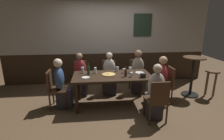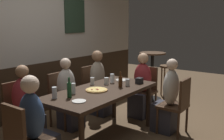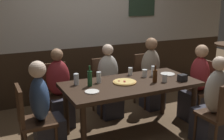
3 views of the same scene
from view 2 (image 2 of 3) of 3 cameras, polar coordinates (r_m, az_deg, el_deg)
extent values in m
plane|color=brown|center=(3.98, -2.28, -14.74)|extent=(12.00, 12.00, 0.00)
cube|color=#332316|center=(4.96, -17.46, -4.21)|extent=(6.40, 0.10, 0.95)
cube|color=#B7B2A8|center=(4.80, -18.33, 10.96)|extent=(6.40, 0.10, 1.65)
cube|color=#233828|center=(5.49, -8.22, 11.69)|extent=(0.56, 0.03, 0.68)
cube|color=black|center=(3.73, -2.36, -4.76)|extent=(1.79, 0.85, 0.05)
cylinder|color=black|center=(4.29, 8.06, -7.92)|extent=(0.07, 0.07, 0.69)
cylinder|color=black|center=(3.55, -15.09, -12.26)|extent=(0.07, 0.07, 0.69)
cylinder|color=black|center=(4.64, 0.50, -6.38)|extent=(0.07, 0.07, 0.69)
cube|color=#422B1C|center=(4.86, -3.58, -4.58)|extent=(0.40, 0.40, 0.04)
cube|color=#422B1C|center=(4.92, -5.22, -1.60)|extent=(0.36, 0.04, 0.43)
cylinder|color=#422B1C|center=(4.95, -0.76, -6.99)|extent=(0.04, 0.04, 0.41)
cylinder|color=#422B1C|center=(4.70, -3.28, -7.99)|extent=(0.04, 0.04, 0.41)
cylinder|color=#422B1C|center=(5.15, -3.79, -6.29)|extent=(0.04, 0.04, 0.41)
cylinder|color=#422B1C|center=(4.91, -6.37, -7.20)|extent=(0.04, 0.04, 0.41)
cube|color=#422B1C|center=(2.84, -20.90, -11.58)|extent=(0.04, 0.36, 0.43)
cube|color=#422B1C|center=(4.31, -10.36, -6.74)|extent=(0.40, 0.40, 0.04)
cube|color=#422B1C|center=(4.38, -12.09, -3.34)|extent=(0.36, 0.04, 0.43)
cylinder|color=#422B1C|center=(4.38, -7.08, -9.46)|extent=(0.04, 0.04, 0.41)
cylinder|color=#422B1C|center=(4.16, -10.35, -10.69)|extent=(0.04, 0.04, 0.41)
cylinder|color=#422B1C|center=(4.61, -10.19, -8.52)|extent=(0.04, 0.04, 0.41)
cylinder|color=#422B1C|center=(4.40, -13.44, -9.60)|extent=(0.04, 0.04, 0.41)
cube|color=#422B1C|center=(3.84, -19.04, -9.34)|extent=(0.40, 0.40, 0.04)
cube|color=#422B1C|center=(3.92, -20.76, -5.46)|extent=(0.36, 0.04, 0.43)
cylinder|color=#422B1C|center=(3.89, -15.27, -12.45)|extent=(0.04, 0.04, 0.41)
cylinder|color=#422B1C|center=(3.71, -19.49, -13.87)|extent=(0.04, 0.04, 0.41)
cylinder|color=#422B1C|center=(4.14, -18.26, -11.14)|extent=(0.04, 0.04, 0.41)
cylinder|color=#422B1C|center=(3.97, -22.33, -12.37)|extent=(0.04, 0.04, 0.41)
cube|color=#422B1C|center=(4.80, 6.96, -4.84)|extent=(0.40, 0.40, 0.04)
cube|color=#422B1C|center=(4.89, 8.06, -1.72)|extent=(0.04, 0.36, 0.43)
cylinder|color=#422B1C|center=(4.64, 7.70, -8.30)|extent=(0.04, 0.04, 0.41)
cylinder|color=#422B1C|center=(4.80, 4.11, -7.57)|extent=(0.04, 0.04, 0.41)
cylinder|color=#422B1C|center=(4.93, 9.61, -7.21)|extent=(0.04, 0.04, 0.41)
cylinder|color=#422B1C|center=(5.08, 6.17, -6.57)|extent=(0.04, 0.04, 0.41)
cube|color=#422B1C|center=(4.09, 13.27, -7.80)|extent=(0.40, 0.40, 0.04)
cube|color=#422B1C|center=(3.96, 15.82, -4.99)|extent=(0.36, 0.04, 0.43)
cylinder|color=#422B1C|center=(4.09, 9.95, -11.05)|extent=(0.04, 0.04, 0.41)
cylinder|color=#422B1C|center=(4.38, 11.96, -9.64)|extent=(0.04, 0.04, 0.41)
cylinder|color=#422B1C|center=(3.96, 14.45, -11.95)|extent=(0.04, 0.04, 0.41)
cylinder|color=#422B1C|center=(4.26, 16.20, -10.41)|extent=(0.04, 0.04, 0.41)
cube|color=#2D2D38|center=(4.84, -2.36, -7.16)|extent=(0.32, 0.34, 0.45)
ellipsoid|color=tan|center=(4.77, -3.25, -1.23)|extent=(0.34, 0.22, 0.55)
sphere|color=#936B4C|center=(4.70, -3.30, 3.11)|extent=(0.20, 0.20, 0.20)
ellipsoid|color=#334C7A|center=(2.94, -17.32, -9.65)|extent=(0.22, 0.34, 0.52)
sphere|color=beige|center=(2.84, -17.70, -3.04)|extent=(0.19, 0.19, 0.19)
cube|color=#2D2D38|center=(4.29, -9.06, -9.69)|extent=(0.32, 0.34, 0.45)
ellipsoid|color=beige|center=(4.21, -10.12, -3.16)|extent=(0.34, 0.22, 0.53)
sphere|color=beige|center=(4.14, -10.27, 1.43)|extent=(0.17, 0.17, 0.17)
cube|color=#2D2D38|center=(3.82, -17.71, -12.70)|extent=(0.32, 0.34, 0.45)
ellipsoid|color=maroon|center=(3.73, -18.95, -5.42)|extent=(0.34, 0.22, 0.52)
sphere|color=#936B4C|center=(3.65, -19.27, -0.28)|extent=(0.17, 0.17, 0.17)
cube|color=#2D2D38|center=(4.75, 6.12, -7.57)|extent=(0.34, 0.32, 0.45)
ellipsoid|color=maroon|center=(4.70, 6.80, -1.64)|extent=(0.22, 0.34, 0.52)
sphere|color=tan|center=(4.63, 6.89, 2.58)|extent=(0.19, 0.19, 0.19)
cube|color=#2D2D38|center=(4.21, 11.50, -10.17)|extent=(0.32, 0.34, 0.45)
ellipsoid|color=beige|center=(4.02, 12.93, -3.72)|extent=(0.34, 0.22, 0.55)
sphere|color=beige|center=(3.95, 13.14, 1.23)|extent=(0.17, 0.17, 0.17)
cylinder|color=tan|center=(3.68, -3.44, -4.45)|extent=(0.31, 0.31, 0.02)
cylinder|color=#DBB760|center=(3.67, -3.44, -4.27)|extent=(0.28, 0.28, 0.01)
cylinder|color=maroon|center=(3.66, -3.41, -4.21)|extent=(0.03, 0.03, 0.00)
cylinder|color=maroon|center=(3.63, -3.17, -4.34)|extent=(0.03, 0.03, 0.00)
cylinder|color=maroon|center=(3.63, -4.48, -4.33)|extent=(0.03, 0.03, 0.00)
cylinder|color=silver|center=(4.03, -4.36, -2.45)|extent=(0.06, 0.06, 0.11)
cylinder|color=silver|center=(4.03, -4.36, -2.58)|extent=(0.06, 0.06, 0.09)
cylinder|color=silver|center=(4.13, 0.05, -1.84)|extent=(0.07, 0.07, 0.14)
cylinder|color=gold|center=(4.14, 0.05, -2.29)|extent=(0.06, 0.06, 0.08)
cylinder|color=silver|center=(4.03, -1.25, -2.44)|extent=(0.07, 0.07, 0.11)
cylinder|color=#331E14|center=(4.03, -1.25, -2.83)|extent=(0.06, 0.06, 0.05)
cylinder|color=silver|center=(3.94, 3.45, -2.77)|extent=(0.07, 0.07, 0.11)
cylinder|color=#B26623|center=(3.94, 3.45, -3.00)|extent=(0.06, 0.06, 0.07)
cylinder|color=silver|center=(3.38, -12.60, -4.92)|extent=(0.07, 0.07, 0.15)
cylinder|color=#B26623|center=(3.39, -12.57, -5.58)|extent=(0.06, 0.06, 0.07)
cylinder|color=silver|center=(3.54, -8.52, -4.06)|extent=(0.06, 0.06, 0.15)
cylinder|color=#C6842D|center=(3.55, -8.50, -4.71)|extent=(0.05, 0.05, 0.06)
cylinder|color=#194723|center=(3.37, -9.42, -4.41)|extent=(0.06, 0.06, 0.20)
cylinder|color=#194723|center=(3.34, -9.49, -2.22)|extent=(0.03, 0.03, 0.07)
cylinder|color=#42230F|center=(3.85, 1.88, -2.61)|extent=(0.06, 0.06, 0.16)
cylinder|color=#42230F|center=(3.83, 1.89, -0.90)|extent=(0.03, 0.03, 0.07)
cylinder|color=white|center=(4.31, 2.19, -2.23)|extent=(0.21, 0.21, 0.01)
cylinder|color=white|center=(3.20, -7.32, -6.86)|extent=(0.17, 0.17, 0.01)
cube|color=black|center=(4.10, 6.05, -2.36)|extent=(0.11, 0.09, 0.09)
cylinder|color=black|center=(5.84, 8.68, -6.30)|extent=(0.44, 0.44, 0.03)
cylinder|color=black|center=(5.71, 8.82, -1.39)|extent=(0.07, 0.07, 0.99)
cylinder|color=#472D1C|center=(5.63, 8.97, 3.69)|extent=(0.56, 0.56, 0.03)
cylinder|color=brown|center=(6.01, 12.13, 0.80)|extent=(0.34, 0.34, 0.04)
cylinder|color=brown|center=(6.20, 12.49, -2.32)|extent=(0.03, 0.03, 0.68)
cylinder|color=brown|center=(6.14, 10.89, -2.39)|extent=(0.03, 0.03, 0.68)
cylinder|color=brown|center=(5.97, 11.48, -2.78)|extent=(0.03, 0.03, 0.68)
cylinder|color=brown|center=(6.03, 13.12, -2.70)|extent=(0.03, 0.03, 0.68)
camera|label=1|loc=(2.84, 69.60, 8.69)|focal=27.57mm
camera|label=3|loc=(1.33, 72.38, 9.48)|focal=43.83mm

